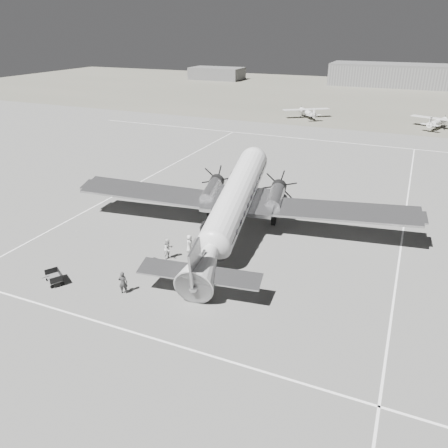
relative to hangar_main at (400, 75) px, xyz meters
The scene contains 16 objects.
ground 120.15m from the hangar_main, 92.39° to the right, with size 260.00×260.00×0.00m, color slate.
taxi_line_near 134.13m from the hangar_main, 92.14° to the right, with size 60.00×0.15×0.01m, color white.
taxi_line_right 120.25m from the hangar_main, 86.66° to the right, with size 0.15×80.00×0.01m, color white.
taxi_line_left 112.43m from the hangar_main, 101.81° to the right, with size 0.15×60.00×0.01m, color white.
taxi_line_horizon 80.22m from the hangar_main, 93.58° to the right, with size 90.00×0.15×0.01m, color white.
grass_infield 25.71m from the hangar_main, 101.31° to the right, with size 260.00×90.00×0.01m, color #605D51.
hangar_main is the anchor object (origin of this frame).
shed_secondary 60.22m from the hangar_main, behind, with size 18.00×10.00×4.00m, color #535353.
dc3_airliner 119.58m from the hangar_main, 93.29° to the right, with size 31.83×22.09×6.06m, color #A8A8AA, non-canonical shape.
light_plane_left 63.79m from the hangar_main, 102.78° to the right, with size 9.78×7.93×2.03m, color silver, non-canonical shape.
light_plane_right 63.64m from the hangar_main, 80.69° to the right, with size 10.20×8.27×2.12m, color silver, non-canonical shape.
baggage_cart_near 127.59m from the hangar_main, 94.44° to the right, with size 1.58×1.11×0.89m, color #535353, non-canonical shape.
baggage_cart_far 132.51m from the hangar_main, 96.94° to the right, with size 1.60×1.13×0.90m, color #535353, non-canonical shape.
ground_crew 131.02m from the hangar_main, 94.64° to the right, with size 0.62×0.41×1.70m, color #2F2F2F.
ramp_agent 125.42m from the hangar_main, 94.65° to the right, with size 0.87×0.68×1.80m, color silver.
passenger 123.59m from the hangar_main, 94.27° to the right, with size 0.75×0.49×1.53m, color silver.
Camera 1 is at (11.26, -31.69, 17.23)m, focal length 35.00 mm.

